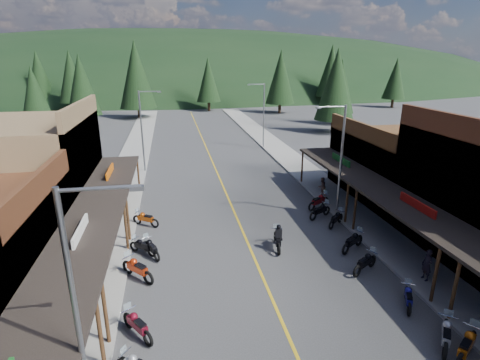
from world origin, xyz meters
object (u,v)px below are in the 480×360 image
bike_east_6 (446,333)px  bike_east_12 (319,201)px  pine_4 (281,77)px  pine_7 (39,75)px  bike_west_7 (137,324)px  rider_on_bike (277,238)px  streetlight_2 (339,157)px  pine_5 (331,71)px  pine_1 (71,76)px  bike_west_9 (151,247)px  bike_east_5 (467,345)px  bike_west_11 (146,218)px  bike_east_10 (336,218)px  shop_east_3 (398,166)px  pine_10 (81,85)px  pine_8 (35,97)px  streetlight_3 (263,113)px  pine_11 (336,84)px  pine_2 (136,75)px  pedestrian_east_b (322,187)px  bike_east_11 (320,210)px  bike_east_7 (408,297)px  bike_east_8 (365,262)px  streetlight_0 (81,310)px  pine_3 (208,80)px  bike_west_10 (143,246)px  bike_west_8 (137,268)px  shop_west_3 (31,173)px  pedestrian_east_a (427,265)px  streetlight_1 (143,128)px  pine_6 (395,78)px

bike_east_6 → bike_east_12: size_ratio=0.95×
pine_4 → pine_7: (-50.00, 16.00, 0.00)m
bike_west_7 → rider_on_bike: size_ratio=0.93×
streetlight_2 → pine_5: pine_5 is taller
pine_1 → bike_west_9: (18.20, -65.34, -6.65)m
bike_east_5 → bike_west_11: bearing=-173.6°
bike_west_11 → bike_east_10: bearing=-66.4°
shop_east_3 → pine_10: (-31.75, 38.70, 4.25)m
pine_8 → bike_east_10: bearing=-49.6°
streetlight_3 → pine_11: bearing=31.5°
pine_2 → pine_7: bearing=140.7°
pine_10 → pedestrian_east_b: 46.21m
bike_east_11 → rider_on_bike: 5.73m
bike_east_7 → bike_east_8: size_ratio=0.89×
streetlight_0 → pine_2: 64.17m
pine_11 → streetlight_0: bearing=-121.5°
streetlight_2 → bike_east_10: size_ratio=4.03×
pine_3 → bike_east_7: 68.49m
pine_8 → bike_west_7: size_ratio=4.69×
pine_1 → pine_5: 58.04m
bike_east_5 → pine_3: bearing=147.0°
streetlight_3 → bike_west_10: (-13.25, -24.98, -3.92)m
bike_west_7 → bike_west_8: bike_west_8 is taller
pine_8 → bike_east_11: pine_8 is taller
streetlight_3 → pine_3: pine_3 is taller
bike_east_6 → bike_west_11: bearing=170.8°
shop_west_3 → bike_west_9: 10.79m
pine_8 → bike_west_10: 38.72m
streetlight_0 → bike_west_9: streetlight_0 is taller
pine_2 → bike_west_11: pine_2 is taller
bike_east_7 → pine_8: bearing=152.0°
bike_east_7 → streetlight_0: bearing=-135.2°
shop_west_3 → pine_3: bearing=72.0°
bike_east_12 → pedestrian_east_a: pedestrian_east_a is taller
pine_11 → bike_east_8: size_ratio=5.91×
pine_1 → pine_2: bearing=-40.6°
pine_11 → bike_west_11: size_ratio=6.08×
pine_4 → bike_east_8: 60.77m
pine_8 → streetlight_1: bearing=-50.1°
pine_6 → bike_west_11: pine_6 is taller
bike_west_11 → bike_west_9: bearing=-138.8°
pine_10 → bike_west_11: bearing=-74.1°
streetlight_2 → pine_5: 69.57m
pine_1 → bike_east_5: pine_1 is taller
pine_7 → rider_on_bike: pine_7 is taller
pine_6 → bike_west_10: size_ratio=5.81×
pine_2 → bike_east_11: bearing=-72.4°
bike_west_7 → bike_east_12: size_ratio=0.95×
pine_4 → pine_8: (-40.00, -20.00, -1.26)m
streetlight_1 → pine_1: 51.01m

